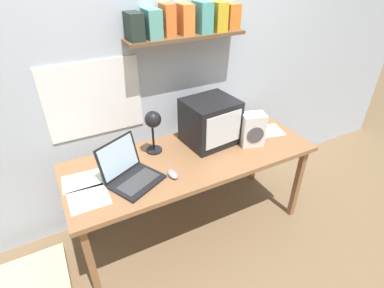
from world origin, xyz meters
TOP-DOWN VIEW (x-y plane):
  - ground_plane at (0.00, 0.00)m, footprint 12.00×12.00m
  - back_wall at (0.00, 0.47)m, footprint 5.60×0.24m
  - corner_desk at (0.00, 0.00)m, footprint 1.83×0.70m
  - crt_monitor at (0.22, 0.11)m, footprint 0.41×0.37m
  - laptop at (-0.49, -0.05)m, footprint 0.41×0.41m
  - desk_lamp at (-0.24, 0.13)m, footprint 0.13×0.19m
  - juice_glass at (-0.59, 0.15)m, footprint 0.07×0.07m
  - space_heater at (0.48, -0.07)m, footprint 0.20×0.17m
  - computer_mouse at (-0.22, -0.16)m, footprint 0.06×0.11m
  - loose_paper_near_laptop at (-0.77, -0.12)m, footprint 0.24×0.22m
  - printed_handout at (0.63, 0.20)m, footprint 0.24×0.19m
  - open_notebook at (-0.77, 0.07)m, footprint 0.26×0.21m
  - loose_paper_near_monitor at (0.70, 0.03)m, footprint 0.33×0.26m
  - floor_cushion at (-1.26, -0.01)m, footprint 0.49×0.49m

SIDE VIEW (x-z plane):
  - ground_plane at x=0.00m, z-range 0.00..0.00m
  - floor_cushion at x=-1.26m, z-range 0.00..0.09m
  - corner_desk at x=0.00m, z-range 0.31..1.04m
  - loose_paper_near_laptop at x=-0.77m, z-range 0.73..0.74m
  - printed_handout at x=0.63m, z-range 0.73..0.74m
  - open_notebook at x=-0.77m, z-range 0.73..0.74m
  - loose_paper_near_monitor at x=0.70m, z-range 0.73..0.74m
  - computer_mouse at x=-0.22m, z-range 0.73..0.77m
  - juice_glass at x=-0.59m, z-range 0.73..0.87m
  - laptop at x=-0.49m, z-range 0.67..0.93m
  - space_heater at x=0.48m, z-range 0.73..0.99m
  - crt_monitor at x=0.22m, z-range 0.73..1.08m
  - desk_lamp at x=-0.24m, z-range 0.82..1.18m
  - back_wall at x=0.00m, z-range 0.01..2.61m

